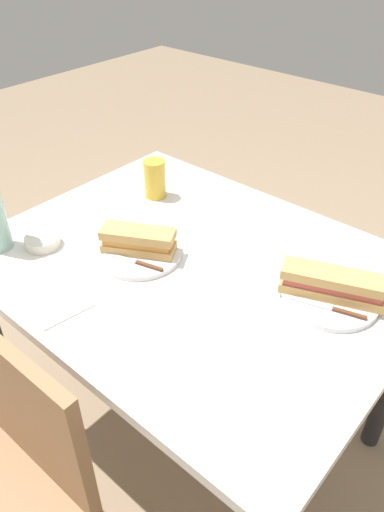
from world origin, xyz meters
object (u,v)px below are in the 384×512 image
object	(u,v)px
baguette_sandwich_far	(333,284)
knife_far	(333,309)
knife_near	(137,262)
baguette_sandwich_near	(138,240)
beer_glass	(155,179)
olive_bowl	(42,241)
dining_table	(192,294)
chair_far	(6,488)
plate_far	(330,297)
plate_near	(139,253)

from	to	relation	value
baguette_sandwich_far	knife_far	size ratio (longest dim) A/B	1.47
knife_near	baguette_sandwich_near	bearing A→B (deg)	-49.90
knife_near	knife_far	size ratio (longest dim) A/B	1.01
beer_glass	olive_bowl	size ratio (longest dim) A/B	1.29
dining_table	knife_near	distance (m)	0.20
dining_table	knife_far	xyz separation A→B (m)	(-0.39, -0.06, 0.13)
dining_table	beer_glass	bearing A→B (deg)	-30.53
beer_glass	baguette_sandwich_near	bearing A→B (deg)	126.57
chair_far	beer_glass	distance (m)	0.96
baguette_sandwich_near	baguette_sandwich_far	xyz separation A→B (m)	(-0.49, -0.18, 0.00)
beer_glass	olive_bowl	xyz separation A→B (m)	(0.04, 0.41, -0.05)
dining_table	chair_far	bearing A→B (deg)	89.89
dining_table	knife_near	size ratio (longest dim) A/B	6.46
baguette_sandwich_near	plate_far	world-z (taller)	baguette_sandwich_near
knife_far	beer_glass	bearing A→B (deg)	-10.43
knife_far	baguette_sandwich_near	bearing A→B (deg)	14.45
knife_near	baguette_sandwich_far	world-z (taller)	baguette_sandwich_far
knife_near	plate_near	bearing A→B (deg)	-49.90
dining_table	plate_far	world-z (taller)	plate_far
knife_near	olive_bowl	size ratio (longest dim) A/B	1.80
dining_table	knife_near	xyz separation A→B (m)	(0.09, 0.12, 0.13)
chair_far	olive_bowl	size ratio (longest dim) A/B	8.82
dining_table	plate_near	bearing A→B (deg)	28.68
chair_far	plate_far	distance (m)	0.88
plate_near	plate_far	xyz separation A→B (m)	(-0.49, -0.18, 0.00)
chair_far	baguette_sandwich_near	size ratio (longest dim) A/B	4.15
olive_bowl	baguette_sandwich_far	bearing A→B (deg)	-155.70
chair_far	knife_far	size ratio (longest dim) A/B	4.94
knife_far	beer_glass	world-z (taller)	beer_glass
plate_near	dining_table	bearing A→B (deg)	-151.32
plate_far	beer_glass	world-z (taller)	beer_glass
dining_table	beer_glass	distance (m)	0.42
plate_near	olive_bowl	size ratio (longest dim) A/B	2.42
chair_far	baguette_sandwich_far	xyz separation A→B (m)	(-0.36, -0.75, 0.32)
baguette_sandwich_near	olive_bowl	distance (m)	0.28
beer_glass	knife_far	bearing A→B (deg)	169.57
olive_bowl	plate_near	bearing A→B (deg)	-148.22
dining_table	chair_far	distance (m)	0.66
chair_far	olive_bowl	distance (m)	0.63
dining_table	knife_far	size ratio (longest dim) A/B	6.50
dining_table	baguette_sandwich_far	xyz separation A→B (m)	(-0.36, -0.11, 0.16)
chair_far	knife_far	xyz separation A→B (m)	(-0.39, -0.71, 0.29)
knife_near	plate_far	world-z (taller)	knife_near
baguette_sandwich_near	plate_far	xyz separation A→B (m)	(-0.49, -0.18, -0.04)
knife_near	beer_glass	xyz separation A→B (m)	(0.23, -0.31, 0.05)
chair_far	beer_glass	world-z (taller)	beer_glass
plate_near	knife_near	world-z (taller)	knife_near
knife_near	knife_far	distance (m)	0.51
chair_far	knife_far	bearing A→B (deg)	-118.90
baguette_sandwich_near	plate_near	bearing A→B (deg)	26.57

